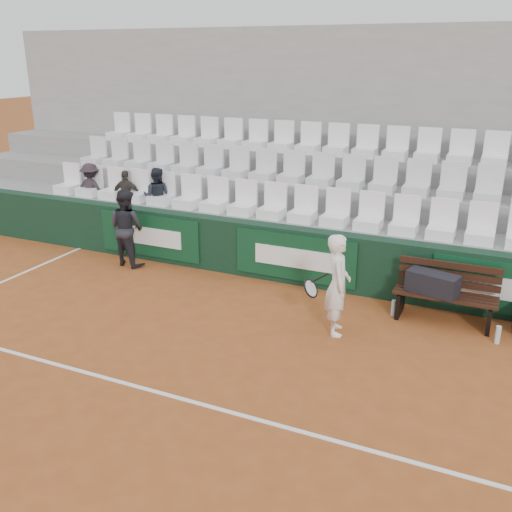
% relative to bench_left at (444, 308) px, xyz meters
% --- Properties ---
extents(ground, '(80.00, 80.00, 0.00)m').
position_rel_bench_left_xyz_m(ground, '(-2.37, -3.43, -0.23)').
color(ground, '#984C22').
rests_on(ground, ground).
extents(court_baseline, '(18.00, 0.06, 0.01)m').
position_rel_bench_left_xyz_m(court_baseline, '(-2.37, -3.43, -0.22)').
color(court_baseline, white).
rests_on(court_baseline, ground).
extents(back_barrier, '(18.00, 0.34, 1.00)m').
position_rel_bench_left_xyz_m(back_barrier, '(-2.30, 0.57, 0.28)').
color(back_barrier, '#10301E').
rests_on(back_barrier, ground).
extents(grandstand_tier_front, '(18.00, 0.95, 1.00)m').
position_rel_bench_left_xyz_m(grandstand_tier_front, '(-2.37, 1.20, 0.28)').
color(grandstand_tier_front, gray).
rests_on(grandstand_tier_front, ground).
extents(grandstand_tier_mid, '(18.00, 0.95, 1.45)m').
position_rel_bench_left_xyz_m(grandstand_tier_mid, '(-2.37, 2.15, 0.50)').
color(grandstand_tier_mid, gray).
rests_on(grandstand_tier_mid, ground).
extents(grandstand_tier_back, '(18.00, 0.95, 1.90)m').
position_rel_bench_left_xyz_m(grandstand_tier_back, '(-2.37, 3.10, 0.72)').
color(grandstand_tier_back, gray).
rests_on(grandstand_tier_back, ground).
extents(grandstand_rear_wall, '(18.00, 0.30, 4.40)m').
position_rel_bench_left_xyz_m(grandstand_rear_wall, '(-2.37, 3.72, 1.98)').
color(grandstand_rear_wall, '#989896').
rests_on(grandstand_rear_wall, ground).
extents(seat_row_front, '(11.90, 0.44, 0.63)m').
position_rel_bench_left_xyz_m(seat_row_front, '(-2.37, 1.02, 1.09)').
color(seat_row_front, white).
rests_on(seat_row_front, grandstand_tier_front).
extents(seat_row_mid, '(11.90, 0.44, 0.63)m').
position_rel_bench_left_xyz_m(seat_row_mid, '(-2.37, 1.97, 1.54)').
color(seat_row_mid, silver).
rests_on(seat_row_mid, grandstand_tier_mid).
extents(seat_row_back, '(11.90, 0.44, 0.63)m').
position_rel_bench_left_xyz_m(seat_row_back, '(-2.37, 2.92, 1.99)').
color(seat_row_back, white).
rests_on(seat_row_back, grandstand_tier_back).
extents(bench_left, '(1.50, 0.56, 0.45)m').
position_rel_bench_left_xyz_m(bench_left, '(0.00, 0.00, 0.00)').
color(bench_left, black).
rests_on(bench_left, ground).
extents(sports_bag_left, '(0.81, 0.51, 0.32)m').
position_rel_bench_left_xyz_m(sports_bag_left, '(-0.20, -0.04, 0.39)').
color(sports_bag_left, black).
rests_on(sports_bag_left, bench_left).
extents(water_bottle_near, '(0.07, 0.07, 0.25)m').
position_rel_bench_left_xyz_m(water_bottle_near, '(-0.73, -0.10, -0.10)').
color(water_bottle_near, '#AFBFC7').
rests_on(water_bottle_near, ground).
extents(water_bottle_far, '(0.07, 0.07, 0.26)m').
position_rel_bench_left_xyz_m(water_bottle_far, '(0.79, -0.40, -0.09)').
color(water_bottle_far, silver).
rests_on(water_bottle_far, ground).
extents(tennis_player, '(0.76, 0.64, 1.50)m').
position_rel_bench_left_xyz_m(tennis_player, '(-1.39, -1.01, 0.52)').
color(tennis_player, white).
rests_on(tennis_player, ground).
extents(ball_kid, '(0.79, 0.66, 1.48)m').
position_rel_bench_left_xyz_m(ball_kid, '(-5.86, 0.09, 0.51)').
color(ball_kid, black).
rests_on(ball_kid, ground).
extents(spectator_a, '(0.77, 0.49, 1.13)m').
position_rel_bench_left_xyz_m(spectator_a, '(-7.46, 1.07, 1.34)').
color(spectator_a, black).
rests_on(spectator_a, grandstand_tier_front).
extents(spectator_b, '(0.67, 0.45, 1.05)m').
position_rel_bench_left_xyz_m(spectator_b, '(-6.55, 1.07, 1.30)').
color(spectator_b, '#312B27').
rests_on(spectator_b, grandstand_tier_front).
extents(spectator_c, '(0.68, 0.59, 1.17)m').
position_rel_bench_left_xyz_m(spectator_c, '(-5.80, 1.07, 1.36)').
color(spectator_c, black).
rests_on(spectator_c, grandstand_tier_front).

